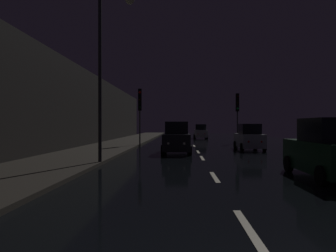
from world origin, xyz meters
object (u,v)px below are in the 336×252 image
at_px(streetlamp_overhead, 109,54).
at_px(car_parked_right_far, 249,138).
at_px(car_parked_right_near, 328,151).
at_px(traffic_light_far_left, 140,104).
at_px(traffic_light_far_right, 237,107).
at_px(car_distant_taillights, 200,132).
at_px(car_approaching_headlights, 177,139).

xyz_separation_m(streetlamp_overhead, car_parked_right_far, (8.50, 9.13, -4.27)).
bearing_deg(car_parked_right_near, traffic_light_far_left, 29.56).
xyz_separation_m(traffic_light_far_right, car_parked_right_far, (-0.80, -8.97, -2.90)).
xyz_separation_m(car_distant_taillights, car_parked_right_far, (2.43, -18.64, -0.01)).
xyz_separation_m(car_parked_right_far, car_parked_right_near, (-0.00, -12.24, 0.07)).
xyz_separation_m(car_approaching_headlights, car_parked_right_far, (5.44, 2.87, -0.06)).
distance_m(streetlamp_overhead, car_approaching_headlights, 8.14).
bearing_deg(car_parked_right_far, car_distant_taillights, 7.43).
distance_m(traffic_light_far_right, car_parked_right_far, 9.46).
height_order(car_parked_right_far, car_parked_right_near, car_parked_right_near).
relative_size(car_approaching_headlights, car_parked_right_near, 0.99).
xyz_separation_m(traffic_light_far_left, streetlamp_overhead, (0.23, -12.28, 1.50)).
relative_size(streetlamp_overhead, car_parked_right_near, 1.89).
bearing_deg(traffic_light_far_right, streetlamp_overhead, -29.75).
height_order(streetlamp_overhead, car_distant_taillights, streetlamp_overhead).
height_order(traffic_light_far_left, car_distant_taillights, traffic_light_far_left).
bearing_deg(streetlamp_overhead, traffic_light_far_right, 62.82).
bearing_deg(car_approaching_headlights, streetlamp_overhead, -26.07).
relative_size(traffic_light_far_right, car_approaching_headlights, 1.25).
height_order(traffic_light_far_left, car_parked_right_near, traffic_light_far_left).
xyz_separation_m(traffic_light_far_right, car_distant_taillights, (-3.23, 9.67, -2.89)).
xyz_separation_m(traffic_light_far_left, car_approaching_headlights, (3.29, -6.02, -2.71)).
bearing_deg(traffic_light_far_right, car_parked_right_far, -7.66).
height_order(traffic_light_far_right, car_parked_right_near, traffic_light_far_right).
distance_m(traffic_light_far_left, traffic_light_far_right, 11.17).
bearing_deg(car_distant_taillights, car_parked_right_far, -172.57).
height_order(traffic_light_far_left, streetlamp_overhead, streetlamp_overhead).
height_order(traffic_light_far_right, streetlamp_overhead, streetlamp_overhead).
height_order(streetlamp_overhead, car_approaching_headlights, streetlamp_overhead).
bearing_deg(car_parked_right_far, car_parked_right_near, 180.00).
distance_m(car_approaching_headlights, car_parked_right_near, 10.83).
distance_m(traffic_light_far_right, car_approaching_headlights, 13.68).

